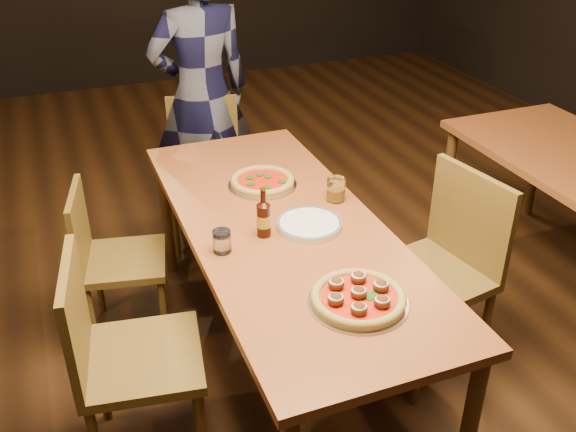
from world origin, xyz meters
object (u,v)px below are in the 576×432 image
object	(u,v)px
chair_main_sw	(124,259)
water_glass	(222,241)
pizza_meatball	(358,297)
diner	(202,94)
plate_stack	(309,225)
chair_end	(204,173)
amber_glass	(336,189)
chair_main_nw	(142,357)
beer_bottle	(264,219)
table_main	(284,239)
chair_main_e	(428,275)
pizza_margherita	(262,181)

from	to	relation	value
chair_main_sw	water_glass	distance (m)	0.79
pizza_meatball	diner	xyz separation A→B (m)	(-0.03, 2.03, 0.09)
plate_stack	pizza_meatball	bearing A→B (deg)	-94.60
chair_end	amber_glass	bearing A→B (deg)	-55.84
chair_main_sw	chair_end	world-z (taller)	chair_end
plate_stack	diner	bearing A→B (deg)	92.68
chair_main_nw	diner	size ratio (longest dim) A/B	0.55
chair_main_sw	diner	distance (m)	1.23
pizza_meatball	beer_bottle	distance (m)	0.58
table_main	chair_main_nw	distance (m)	0.77
chair_main_e	beer_bottle	world-z (taller)	chair_main_e
chair_main_e	beer_bottle	size ratio (longest dim) A/B	4.70
table_main	chair_main_sw	distance (m)	0.85
amber_glass	chair_main_sw	bearing A→B (deg)	158.11
chair_main_nw	pizza_margherita	bearing A→B (deg)	-38.11
table_main	water_glass	xyz separation A→B (m)	(-0.30, -0.10, 0.12)
diner	chair_main_nw	bearing A→B (deg)	62.08
amber_glass	diner	world-z (taller)	diner
chair_end	plate_stack	xyz separation A→B (m)	(0.14, -1.27, 0.31)
pizza_meatball	diner	bearing A→B (deg)	90.74
pizza_margherita	amber_glass	xyz separation A→B (m)	(0.26, -0.26, 0.03)
table_main	amber_glass	world-z (taller)	amber_glass
table_main	amber_glass	distance (m)	0.35
chair_main_e	water_glass	distance (m)	0.95
chair_main_e	beer_bottle	distance (m)	0.80
chair_end	water_glass	xyz separation A→B (m)	(-0.25, -1.32, 0.34)
chair_main_e	water_glass	bearing A→B (deg)	-108.75
table_main	beer_bottle	distance (m)	0.19
chair_main_nw	diner	world-z (taller)	diner
beer_bottle	diner	world-z (taller)	diner
chair_main_nw	chair_main_e	bearing A→B (deg)	-78.85
chair_end	table_main	bearing A→B (deg)	-71.30
plate_stack	beer_bottle	size ratio (longest dim) A/B	1.29
pizza_margherita	pizza_meatball	bearing A→B (deg)	-89.37
chair_main_e	water_glass	world-z (taller)	chair_main_e
chair_main_e	pizza_meatball	size ratio (longest dim) A/B	2.78
chair_main_e	diner	bearing A→B (deg)	-171.18
chair_main_sw	chair_end	distance (m)	0.93
chair_main_sw	plate_stack	bearing A→B (deg)	-115.74
pizza_meatball	chair_end	bearing A→B (deg)	93.00
chair_main_e	pizza_meatball	world-z (taller)	chair_main_e
chair_main_nw	pizza_meatball	size ratio (longest dim) A/B	2.68
chair_main_nw	table_main	bearing A→B (deg)	-58.16
chair_end	beer_bottle	world-z (taller)	beer_bottle
chair_main_nw	chair_main_sw	bearing A→B (deg)	5.49
chair_main_sw	chair_main_e	size ratio (longest dim) A/B	0.85
chair_main_e	beer_bottle	xyz separation A→B (m)	(-0.70, 0.19, 0.33)
chair_main_e	amber_glass	world-z (taller)	chair_main_e
chair_end	diner	bearing A→B (deg)	89.06
beer_bottle	water_glass	distance (m)	0.20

